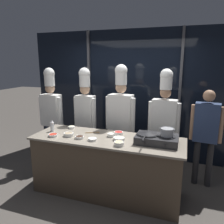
# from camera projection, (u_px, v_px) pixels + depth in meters

# --- Properties ---
(ground_plane) EXTENTS (24.00, 24.00, 0.00)m
(ground_plane) POSITION_uv_depth(u_px,v_px,m) (107.00, 192.00, 3.53)
(ground_plane) COLOR #47423D
(window_wall_back) EXTENTS (4.59, 0.09, 2.70)m
(window_wall_back) POSITION_uv_depth(u_px,v_px,m) (132.00, 95.00, 4.66)
(window_wall_back) COLOR black
(window_wall_back) RESTS_ON ground_plane
(demo_counter) EXTENTS (2.33, 0.78, 0.92)m
(demo_counter) POSITION_uv_depth(u_px,v_px,m) (107.00, 165.00, 3.42)
(demo_counter) COLOR #4C3D2D
(demo_counter) RESTS_ON ground_plane
(portable_stove) EXTENTS (0.59, 0.39, 0.12)m
(portable_stove) POSITION_uv_depth(u_px,v_px,m) (157.00, 139.00, 3.09)
(portable_stove) COLOR #28282B
(portable_stove) RESTS_ON demo_counter
(frying_pan) EXTENTS (0.31, 0.54, 0.04)m
(frying_pan) POSITION_uv_depth(u_px,v_px,m) (147.00, 133.00, 3.11)
(frying_pan) COLOR #232326
(frying_pan) RESTS_ON portable_stove
(stock_pot) EXTENTS (0.21, 0.18, 0.11)m
(stock_pot) POSITION_uv_depth(u_px,v_px,m) (167.00, 132.00, 3.02)
(stock_pot) COLOR #93969B
(stock_pot) RESTS_ON portable_stove
(squeeze_bottle_clear) EXTENTS (0.06, 0.06, 0.19)m
(squeeze_bottle_clear) POSITION_uv_depth(u_px,v_px,m) (52.00, 126.00, 3.62)
(squeeze_bottle_clear) COLOR white
(squeeze_bottle_clear) RESTS_ON demo_counter
(prep_bowl_noodles) EXTENTS (0.12, 0.12, 0.04)m
(prep_bowl_noodles) POSITION_uv_depth(u_px,v_px,m) (71.00, 127.00, 3.79)
(prep_bowl_noodles) COLOR white
(prep_bowl_noodles) RESTS_ON demo_counter
(prep_bowl_mushrooms) EXTENTS (0.16, 0.16, 0.06)m
(prep_bowl_mushrooms) POSITION_uv_depth(u_px,v_px,m) (69.00, 134.00, 3.39)
(prep_bowl_mushrooms) COLOR white
(prep_bowl_mushrooms) RESTS_ON demo_counter
(prep_bowl_chili_flakes) EXTENTS (0.15, 0.15, 0.04)m
(prep_bowl_chili_flakes) POSITION_uv_depth(u_px,v_px,m) (53.00, 135.00, 3.38)
(prep_bowl_chili_flakes) COLOR white
(prep_bowl_chili_flakes) RESTS_ON demo_counter
(prep_bowl_chicken) EXTENTS (0.17, 0.17, 0.04)m
(prep_bowl_chicken) POSITION_uv_depth(u_px,v_px,m) (119.00, 138.00, 3.22)
(prep_bowl_chicken) COLOR white
(prep_bowl_chicken) RESTS_ON demo_counter
(prep_bowl_bell_pepper) EXTENTS (0.15, 0.15, 0.05)m
(prep_bowl_bell_pepper) POSITION_uv_depth(u_px,v_px,m) (119.00, 133.00, 3.47)
(prep_bowl_bell_pepper) COLOR white
(prep_bowl_bell_pepper) RESTS_ON demo_counter
(prep_bowl_onion) EXTENTS (0.11, 0.11, 0.05)m
(prep_bowl_onion) POSITION_uv_depth(u_px,v_px,m) (111.00, 135.00, 3.37)
(prep_bowl_onion) COLOR white
(prep_bowl_onion) RESTS_ON demo_counter
(prep_bowl_soy_glaze) EXTENTS (0.14, 0.14, 0.04)m
(prep_bowl_soy_glaze) POSITION_uv_depth(u_px,v_px,m) (79.00, 137.00, 3.29)
(prep_bowl_soy_glaze) COLOR white
(prep_bowl_soy_glaze) RESTS_ON demo_counter
(prep_bowl_ginger) EXTENTS (0.14, 0.14, 0.06)m
(prep_bowl_ginger) POSITION_uv_depth(u_px,v_px,m) (119.00, 143.00, 3.00)
(prep_bowl_ginger) COLOR white
(prep_bowl_ginger) RESTS_ON demo_counter
(prep_bowl_rice) EXTENTS (0.13, 0.13, 0.04)m
(prep_bowl_rice) POSITION_uv_depth(u_px,v_px,m) (92.00, 139.00, 3.20)
(prep_bowl_rice) COLOR white
(prep_bowl_rice) RESTS_ON demo_counter
(serving_spoon_slotted) EXTENTS (0.23, 0.12, 0.02)m
(serving_spoon_slotted) POSITION_uv_depth(u_px,v_px,m) (95.00, 132.00, 3.56)
(serving_spoon_slotted) COLOR olive
(serving_spoon_slotted) RESTS_ON demo_counter
(chef_head) EXTENTS (0.52, 0.24, 1.94)m
(chef_head) POSITION_uv_depth(u_px,v_px,m) (51.00, 108.00, 4.38)
(chef_head) COLOR #2D3856
(chef_head) RESTS_ON ground_plane
(chef_sous) EXTENTS (0.47, 0.23, 1.94)m
(chef_sous) POSITION_uv_depth(u_px,v_px,m) (85.00, 109.00, 4.20)
(chef_sous) COLOR #4C4C51
(chef_sous) RESTS_ON ground_plane
(chef_line) EXTENTS (0.56, 0.26, 2.01)m
(chef_line) POSITION_uv_depth(u_px,v_px,m) (121.00, 111.00, 3.97)
(chef_line) COLOR #232326
(chef_line) RESTS_ON ground_plane
(chef_pastry) EXTENTS (0.54, 0.23, 1.94)m
(chef_pastry) POSITION_uv_depth(u_px,v_px,m) (164.00, 116.00, 3.74)
(chef_pastry) COLOR #4C4C51
(chef_pastry) RESTS_ON ground_plane
(person_guest) EXTENTS (0.49, 0.24, 1.62)m
(person_guest) POSITION_uv_depth(u_px,v_px,m) (206.00, 129.00, 3.52)
(person_guest) COLOR #232326
(person_guest) RESTS_ON ground_plane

